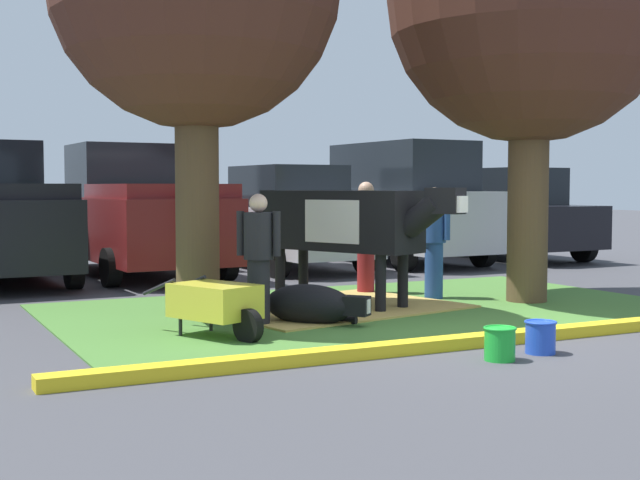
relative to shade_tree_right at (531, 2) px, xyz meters
name	(u,v)px	position (x,y,z in m)	size (l,w,h in m)	color
ground_plane	(474,334)	(-2.23, -1.77, -4.14)	(80.00, 80.00, 0.00)	#424247
grass_island	(375,309)	(-2.27, 0.29, -4.13)	(8.19, 5.05, 0.02)	#477A33
curb_yellow	(507,337)	(-2.27, -2.38, -4.08)	(9.39, 0.24, 0.12)	yellow
hay_bedding	(330,308)	(-2.77, 0.62, -4.12)	(3.20, 2.40, 0.04)	tan
shade_tree_right	(531,2)	(0.00, 0.00, 0.00)	(3.94, 3.94, 6.15)	brown
cow_holstein	(346,222)	(-2.48, 0.72, -2.99)	(1.62, 2.99, 1.60)	black
calf_lying	(312,305)	(-3.56, -0.43, -3.90)	(1.08, 1.21, 0.48)	black
person_handler	(259,256)	(-4.16, -0.26, -3.32)	(0.41, 0.39, 1.53)	black
person_visitor_near	(434,240)	(-0.99, 0.84, -3.28)	(0.34, 0.50, 1.61)	#23478C
person_visitor_far	(366,234)	(-1.55, 1.80, -3.23)	(0.45, 0.34, 1.69)	maroon
wheelbarrow	(216,302)	(-4.85, -0.75, -3.75)	(1.03, 1.58, 0.63)	gold
bucket_green	(500,343)	(-2.91, -3.06, -3.98)	(0.31, 0.31, 0.32)	green
bucket_blue	(540,336)	(-2.34, -2.96, -3.97)	(0.31, 0.31, 0.32)	blue
pickup_truck_maroon	(137,214)	(-3.82, 6.32, -3.03)	(2.35, 5.46, 2.42)	maroon
sedan_silver	(288,219)	(-0.93, 5.96, -3.16)	(2.13, 4.45, 2.02)	silver
suv_dark_grey	(402,203)	(1.73, 6.00, -2.87)	(2.23, 4.66, 2.52)	#B7B7BC
hatchback_white	(507,215)	(4.43, 5.90, -3.16)	(2.13, 4.45, 2.02)	black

